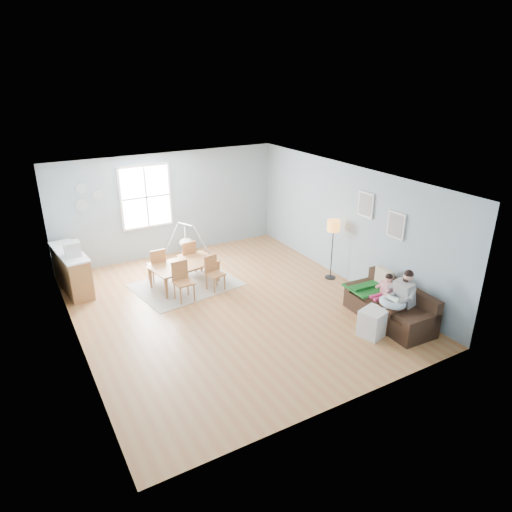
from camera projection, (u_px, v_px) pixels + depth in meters
room at (228, 195)px, 8.65m from camera, size 8.40×9.40×3.90m
window at (146, 197)px, 11.45m from camera, size 1.32×0.08×1.62m
pictures at (380, 215)px, 9.39m from camera, size 0.05×1.34×0.74m
wall_plates at (87, 197)px, 10.74m from camera, size 0.67×0.02×0.66m
sofa at (391, 308)px, 8.97m from camera, size 0.88×1.89×0.75m
green_throw at (369, 287)px, 9.37m from camera, size 0.89×0.74×0.04m
beige_pillow at (384, 278)px, 9.30m from camera, size 0.12×0.42×0.42m
father at (398, 299)px, 8.56m from camera, size 0.82×0.38×1.18m
nursing_pillow at (393, 302)px, 8.52m from camera, size 0.54×0.52×0.20m
infant at (392, 299)px, 8.52m from camera, size 0.15×0.33×0.12m
toddler at (384, 289)px, 8.95m from camera, size 0.48×0.24×0.75m
floor_lamp at (333, 231)px, 10.45m from camera, size 0.29×0.29×1.44m
storage_cube at (373, 323)px, 8.46m from camera, size 0.56×0.52×0.52m
rug at (186, 285)px, 10.54m from camera, size 2.47×2.02×0.01m
dining_table at (186, 274)px, 10.44m from camera, size 1.66×1.12×0.54m
chair_sw at (182, 279)px, 9.73m from camera, size 0.41×0.41×0.86m
chair_se at (213, 271)px, 10.20m from camera, size 0.43×0.43×0.79m
chair_nw at (157, 264)px, 10.52m from camera, size 0.40×0.40×0.83m
chair_ne at (188, 255)px, 10.99m from camera, size 0.42×0.42×0.83m
counter at (72, 270)px, 10.16m from camera, size 0.66×1.71×0.93m
monitor at (72, 249)px, 9.69m from camera, size 0.33×0.31×0.31m
baby_swing at (186, 242)px, 12.03m from camera, size 1.15×1.16×0.90m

